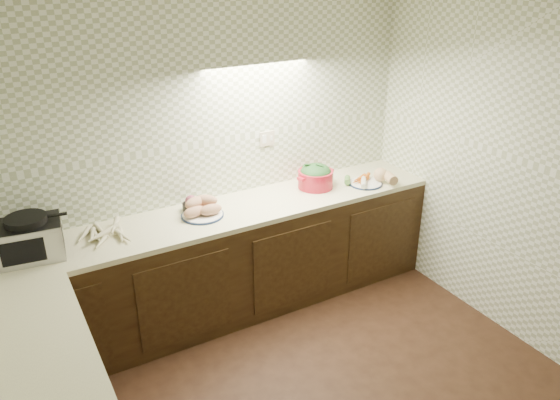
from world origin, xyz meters
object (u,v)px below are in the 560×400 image
onion_bowl (193,205)px  veg_plate (372,178)px  toaster_oven (29,238)px  sweet_potato_plate (202,209)px  parsnip_pile (99,235)px  dutch_oven (316,176)px

onion_bowl → veg_plate: veg_plate is taller
toaster_oven → sweet_potato_plate: bearing=7.7°
parsnip_pile → veg_plate: size_ratio=0.86×
parsnip_pile → toaster_oven: bearing=-176.7°
sweet_potato_plate → dutch_oven: bearing=1.5°
toaster_oven → parsnip_pile: 0.45m
sweet_potato_plate → dutch_oven: 1.04m
dutch_oven → veg_plate: 0.50m
sweet_potato_plate → onion_bowl: size_ratio=1.94×
toaster_oven → dutch_oven: toaster_oven is taller
parsnip_pile → veg_plate: veg_plate is taller
onion_bowl → parsnip_pile: bearing=-172.2°
parsnip_pile → onion_bowl: (0.73, 0.10, 0.02)m
toaster_oven → parsnip_pile: size_ratio=1.17×
dutch_oven → veg_plate: dutch_oven is taller
toaster_oven → dutch_oven: 2.23m
onion_bowl → veg_plate: size_ratio=0.39×
toaster_oven → parsnip_pile: (0.43, 0.02, -0.10)m
onion_bowl → dutch_oven: size_ratio=0.45×
parsnip_pile → sweet_potato_plate: 0.76m
parsnip_pile → onion_bowl: onion_bowl is taller
onion_bowl → dutch_oven: dutch_oven is taller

